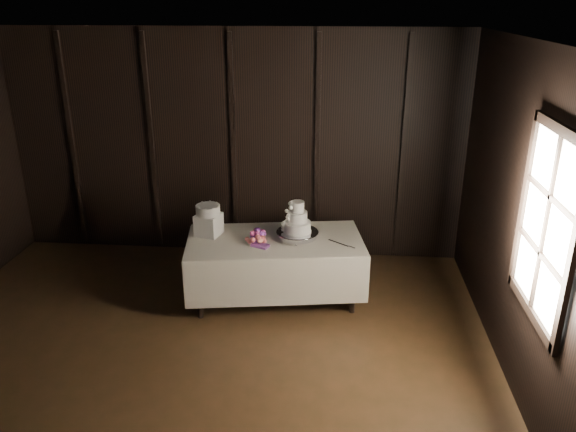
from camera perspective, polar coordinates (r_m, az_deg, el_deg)
The scene contains 9 objects.
room at distance 4.27m, azimuth -14.01°, elevation -4.65°, with size 6.08×7.08×3.08m.
window at distance 4.71m, azimuth 24.79°, elevation -0.93°, with size 0.06×1.16×1.56m, color black.
display_table at distance 6.52m, azimuth -1.32°, elevation -5.14°, with size 2.13×1.34×0.76m.
cake_stand at distance 6.37m, azimuth 0.95°, elevation -1.97°, with size 0.48×0.48×0.09m, color silver.
wedding_cake at distance 6.29m, azimuth 0.71°, elevation -0.44°, with size 0.35×0.30×0.36m.
bouquet at distance 6.29m, azimuth -3.16°, elevation -2.12°, with size 0.30×0.40×0.19m, color #C85958, non-canonical shape.
box_pedestal at distance 6.52m, azimuth -8.06°, elevation -0.86°, with size 0.26×0.26×0.25m, color white.
small_cake at distance 6.46m, azimuth -8.14°, elevation 0.62°, with size 0.28×0.28×0.11m, color white.
cake_knife at distance 6.29m, azimuth 5.14°, elevation -2.76°, with size 0.37×0.02×0.01m, color silver.
Camera 1 is at (1.36, -3.61, 3.33)m, focal length 35.00 mm.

